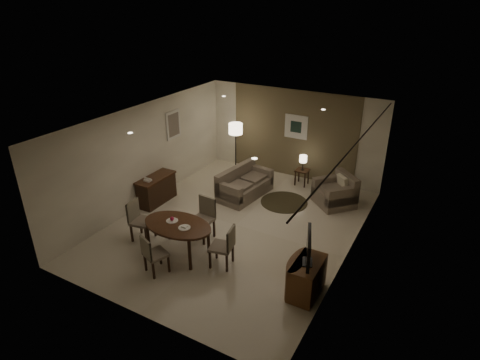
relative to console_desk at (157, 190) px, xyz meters
The scene contains 31 objects.
room_shell 2.70m from the console_desk, ahead, with size 5.50×7.00×2.70m.
taupe_accent 4.39m from the console_desk, 54.45° to the left, with size 3.96×0.03×2.70m, color brown.
curtain_wall 5.26m from the console_desk, ahead, with size 0.08×6.70×2.58m, color #BDAD93, non-canonical shape.
curtain_rod 5.64m from the console_desk, ahead, with size 0.03×0.03×6.80m, color black.
art_back_frame 4.49m from the console_desk, 53.18° to the left, with size 0.72×0.03×0.72m, color silver.
art_back_canvas 4.48m from the console_desk, 53.06° to the left, with size 0.34×0.01×0.34m, color #1A2F26.
art_left_frame 1.92m from the console_desk, 100.85° to the left, with size 0.03×0.60×0.80m, color silver.
art_left_canvas 1.91m from the console_desk, 100.16° to the left, with size 0.01×0.46×0.64m, color gray.
downlight_nl 3.12m from the console_desk, 58.80° to the right, with size 0.10×0.10×0.01m, color white.
downlight_nr 4.87m from the console_desk, 24.83° to the right, with size 0.10×0.10×0.01m, color white.
downlight_fl 3.12m from the console_desk, 58.80° to the left, with size 0.10×0.10×0.01m, color white.
downlight_fr 4.87m from the console_desk, 24.83° to the left, with size 0.10×0.10×0.01m, color white.
console_desk is the anchor object (origin of this frame).
telephone 0.52m from the console_desk, 90.00° to the right, with size 0.20×0.14×0.09m, color white, non-canonical shape.
tv_cabinet 5.11m from the console_desk, 17.05° to the right, with size 0.48×0.90×0.70m, color brown, non-canonical shape.
flat_tv 5.14m from the console_desk, 17.12° to the right, with size 0.06×0.88×0.60m, color black, non-canonical shape.
dining_table 2.58m from the console_desk, 39.60° to the right, with size 1.59×0.99×0.75m, color #4B2918, non-canonical shape.
chair_near 3.09m from the console_desk, 50.19° to the right, with size 0.42×0.42×0.87m, color #796C5D, non-canonical shape.
chair_far 2.27m from the console_desk, 23.03° to the right, with size 0.48×0.48×0.99m, color #796C5D, non-canonical shape.
chair_left 1.83m from the console_desk, 59.94° to the right, with size 0.46×0.46×0.96m, color #796C5D, non-canonical shape.
chair_right 3.39m from the console_desk, 27.05° to the right, with size 0.45×0.45×0.93m, color #796C5D, non-canonical shape.
plate_a 2.44m from the console_desk, 41.40° to the right, with size 0.26×0.26×0.02m, color white.
plate_b 2.81m from the console_desk, 37.51° to the right, with size 0.26×0.26×0.02m, color white.
fruit_apple 2.45m from the console_desk, 41.40° to the right, with size 0.09×0.09×0.09m, color #B61439.
napkin 2.82m from the console_desk, 37.51° to the right, with size 0.12×0.08×0.03m, color white.
round_rug 3.50m from the console_desk, 28.82° to the left, with size 1.29×1.29×0.01m, color #403824.
sofa 2.44m from the console_desk, 38.37° to the left, with size 0.84×1.69×0.79m, color #796C5D, non-canonical shape.
armchair 4.82m from the console_desk, 27.57° to the left, with size 0.95×0.90×0.85m, color #796C5D, non-canonical shape.
side_table 4.27m from the console_desk, 44.31° to the left, with size 0.38×0.38×0.48m, color #301D10, non-canonical shape.
table_lamp 4.28m from the console_desk, 44.31° to the left, with size 0.22×0.22×0.50m, color #FFEAC1, non-canonical shape.
floor_lamp 2.89m from the console_desk, 70.68° to the left, with size 0.42×0.42×1.66m, color #FFE5B7, non-canonical shape.
Camera 1 is at (4.26, -7.41, 5.22)m, focal length 30.00 mm.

